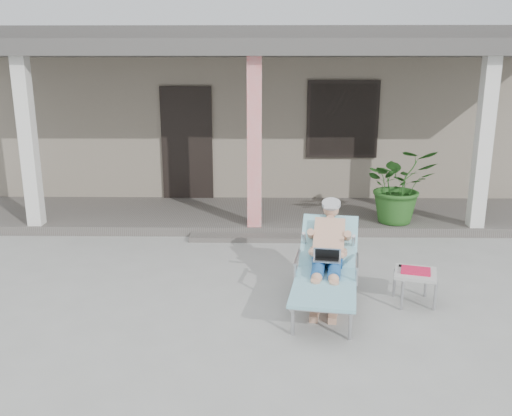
{
  "coord_description": "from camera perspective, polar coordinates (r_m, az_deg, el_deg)",
  "views": [
    {
      "loc": [
        0.15,
        -6.14,
        2.65
      ],
      "look_at": [
        0.05,
        0.6,
        0.85
      ],
      "focal_mm": 38.0,
      "sensor_mm": 36.0,
      "label": 1
    }
  ],
  "objects": [
    {
      "name": "porch_deck",
      "position": [
        9.5,
        -0.07,
        -0.77
      ],
      "size": [
        10.0,
        2.0,
        0.15
      ],
      "primitive_type": "cube",
      "color": "#605B56",
      "rests_on": "ground"
    },
    {
      "name": "ground",
      "position": [
        6.69,
        -0.49,
        -8.39
      ],
      "size": [
        60.0,
        60.0,
        0.0
      ],
      "primitive_type": "plane",
      "color": "#9E9E99",
      "rests_on": "ground"
    },
    {
      "name": "porch_overhang",
      "position": [
        9.09,
        -0.08,
        15.83
      ],
      "size": [
        10.0,
        2.3,
        2.85
      ],
      "color": "silver",
      "rests_on": "porch_deck"
    },
    {
      "name": "house",
      "position": [
        12.67,
        0.19,
        10.51
      ],
      "size": [
        10.4,
        5.4,
        3.3
      ],
      "color": "gray",
      "rests_on": "ground"
    },
    {
      "name": "side_table",
      "position": [
        6.41,
        16.43,
        -6.76
      ],
      "size": [
        0.56,
        0.56,
        0.41
      ],
      "rotation": [
        0.0,
        0.0,
        -0.28
      ],
      "color": "#B4B3AE",
      "rests_on": "ground"
    },
    {
      "name": "potted_palm",
      "position": [
        8.99,
        14.84,
        2.35
      ],
      "size": [
        1.16,
        1.02,
        1.23
      ],
      "primitive_type": "imported",
      "rotation": [
        0.0,
        0.0,
        0.06
      ],
      "color": "#26591E",
      "rests_on": "porch_deck"
    },
    {
      "name": "porch_step",
      "position": [
        8.41,
        -0.2,
        -3.15
      ],
      "size": [
        2.0,
        0.3,
        0.07
      ],
      "primitive_type": "cube",
      "color": "#605B56",
      "rests_on": "ground"
    },
    {
      "name": "lounger",
      "position": [
        6.11,
        7.55,
        -3.73
      ],
      "size": [
        0.93,
        1.82,
        1.15
      ],
      "rotation": [
        0.0,
        0.0,
        -0.17
      ],
      "color": "#B7B7BC",
      "rests_on": "ground"
    }
  ]
}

